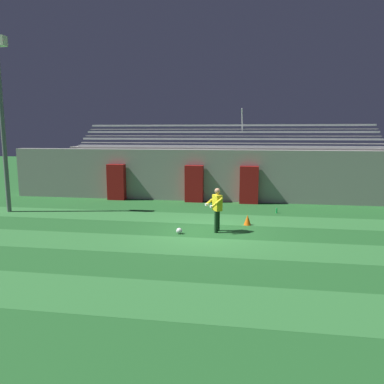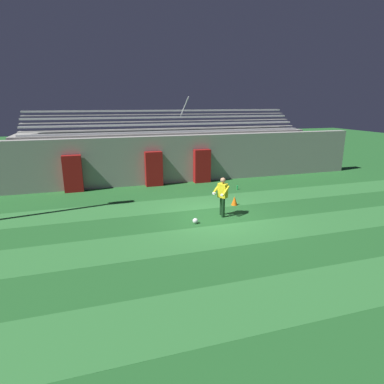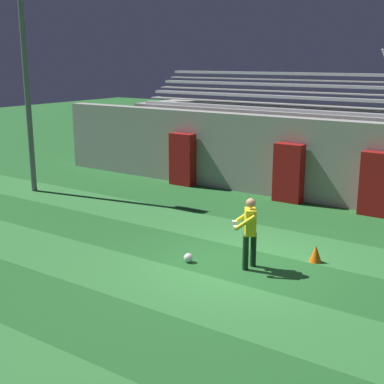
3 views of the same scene
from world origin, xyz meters
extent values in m
plane|color=#236028|center=(0.00, 0.00, 0.00)|extent=(80.00, 80.00, 0.00)
cube|color=#337A38|center=(0.00, -6.00, 0.00)|extent=(28.00, 2.01, 0.01)
cube|color=#337A38|center=(0.00, -1.98, 0.00)|extent=(28.00, 2.01, 0.01)
cube|color=#337A38|center=(0.00, 2.05, 0.00)|extent=(28.00, 2.01, 0.01)
cube|color=#999691|center=(0.00, 6.50, 1.40)|extent=(24.00, 0.60, 2.80)
cube|color=maroon|center=(-1.46, 5.95, 0.99)|extent=(0.98, 0.44, 1.98)
cube|color=maroon|center=(1.46, 5.95, 0.99)|extent=(0.98, 0.44, 1.98)
cube|color=maroon|center=(-5.85, 5.95, 0.99)|extent=(0.98, 0.44, 1.98)
cube|color=#999691|center=(0.00, 8.50, 1.45)|extent=(18.00, 3.20, 2.90)
cube|color=#B7B7BC|center=(0.00, 7.25, 2.95)|extent=(17.10, 0.36, 0.10)
cube|color=#999691|center=(0.00, 7.05, 2.72)|extent=(17.10, 0.60, 0.04)
cube|color=#B7B7BC|center=(0.00, 7.95, 3.35)|extent=(17.10, 0.36, 0.10)
cube|color=#999691|center=(0.00, 7.75, 3.12)|extent=(17.10, 0.60, 0.04)
cube|color=#B7B7BC|center=(0.00, 8.65, 3.75)|extent=(17.10, 0.36, 0.10)
cube|color=#999691|center=(0.00, 8.45, 3.52)|extent=(17.10, 0.60, 0.04)
cube|color=#B7B7BC|center=(0.00, 9.35, 4.15)|extent=(17.10, 0.36, 0.10)
cube|color=#999691|center=(0.00, 9.15, 3.92)|extent=(17.10, 0.60, 0.04)
cylinder|color=#B7B7BC|center=(0.97, 8.05, 4.40)|extent=(0.06, 1.93, 1.25)
cylinder|color=#143319|center=(0.30, -0.17, 0.41)|extent=(0.19, 0.19, 0.82)
cylinder|color=#143319|center=(0.35, 0.12, 0.41)|extent=(0.19, 0.19, 0.82)
cube|color=yellow|center=(0.33, -0.03, 1.12)|extent=(0.41, 0.45, 0.60)
sphere|color=#A37556|center=(0.33, -0.03, 1.56)|extent=(0.22, 0.22, 0.22)
cylinder|color=yellow|center=(0.34, -0.30, 1.17)|extent=(0.45, 0.34, 0.37)
cylinder|color=yellow|center=(0.07, 0.09, 1.17)|extent=(0.45, 0.34, 0.37)
cube|color=silver|center=(0.16, -0.38, 1.04)|extent=(0.15, 0.15, 0.08)
cube|color=silver|center=(-0.07, -0.05, 1.04)|extent=(0.15, 0.15, 0.08)
sphere|color=white|center=(-1.04, -0.54, 0.11)|extent=(0.22, 0.22, 0.22)
cone|color=orange|center=(1.45, 1.20, 0.21)|extent=(0.30, 0.30, 0.42)
cylinder|color=green|center=(2.77, 3.71, 0.12)|extent=(0.07, 0.07, 0.24)
camera|label=1|loc=(1.54, -13.78, 3.72)|focal=35.00mm
camera|label=2|loc=(-4.71, -11.95, 4.65)|focal=30.00mm
camera|label=3|loc=(5.82, -10.35, 4.73)|focal=50.00mm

